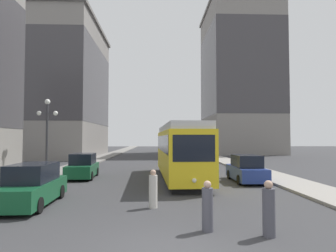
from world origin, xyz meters
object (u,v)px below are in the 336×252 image
(streetcar, at_px, (180,150))
(parked_car_left_mid, at_px, (32,186))
(transit_bus, at_px, (199,146))
(pedestrian_crossing_far, at_px, (153,190))
(pedestrian_on_sidewalk, at_px, (269,210))
(lamp_post_left_near, at_px, (47,127))
(pedestrian_crossing_near, at_px, (207,208))
(parked_car_right_far, at_px, (246,169))
(parked_car_left_near, at_px, (83,167))

(streetcar, relative_size, parked_car_left_mid, 2.68)
(transit_bus, relative_size, pedestrian_crossing_far, 7.93)
(transit_bus, distance_m, pedestrian_on_sidewalk, 30.18)
(lamp_post_left_near, bearing_deg, pedestrian_crossing_near, -49.67)
(transit_bus, height_order, pedestrian_on_sidewalk, transit_bus)
(transit_bus, relative_size, parked_car_left_mid, 2.66)
(transit_bus, xyz_separation_m, pedestrian_crossing_far, (-5.76, -26.30, -1.19))
(transit_bus, bearing_deg, streetcar, -101.54)
(transit_bus, distance_m, parked_car_left_mid, 27.93)
(pedestrian_crossing_near, distance_m, pedestrian_on_sidewalk, 1.85)
(parked_car_right_far, bearing_deg, pedestrian_on_sidewalk, 77.14)
(parked_car_left_near, xyz_separation_m, lamp_post_left_near, (-1.90, -2.07, 2.90))
(parked_car_left_near, distance_m, pedestrian_crossing_far, 10.95)
(lamp_post_left_near, bearing_deg, pedestrian_crossing_far, -45.75)
(pedestrian_crossing_near, bearing_deg, parked_car_left_near, -169.80)
(parked_car_right_far, bearing_deg, pedestrian_crossing_far, 50.26)
(streetcar, relative_size, lamp_post_left_near, 2.37)
(parked_car_left_near, bearing_deg, streetcar, -8.85)
(parked_car_left_near, relative_size, pedestrian_on_sidewalk, 2.58)
(parked_car_left_near, height_order, parked_car_left_mid, same)
(pedestrian_crossing_far, bearing_deg, pedestrian_on_sidewalk, -61.79)
(parked_car_left_mid, xyz_separation_m, pedestrian_crossing_far, (5.38, -0.71, -0.09))
(parked_car_right_far, relative_size, pedestrian_on_sidewalk, 2.69)
(lamp_post_left_near, bearing_deg, parked_car_right_far, -0.83)
(streetcar, distance_m, lamp_post_left_near, 9.32)
(parked_car_left_mid, bearing_deg, lamp_post_left_near, 103.74)
(parked_car_left_near, xyz_separation_m, parked_car_right_far, (11.61, -2.27, 0.00))
(pedestrian_crossing_near, xyz_separation_m, lamp_post_left_near, (-9.05, 10.66, 2.99))
(parked_car_left_mid, distance_m, lamp_post_left_near, 7.59)
(streetcar, bearing_deg, parked_car_left_mid, -133.81)
(transit_bus, height_order, parked_car_left_mid, transit_bus)
(parked_car_left_near, height_order, pedestrian_crossing_near, parked_car_left_near)
(transit_bus, bearing_deg, parked_car_right_far, -87.35)
(parked_car_left_mid, bearing_deg, streetcar, 46.59)
(pedestrian_crossing_near, height_order, pedestrian_on_sidewalk, pedestrian_on_sidewalk)
(pedestrian_crossing_near, distance_m, pedestrian_crossing_far, 3.66)
(streetcar, height_order, lamp_post_left_near, lamp_post_left_near)
(transit_bus, height_order, parked_car_right_far, transit_bus)
(pedestrian_crossing_near, distance_m, lamp_post_left_near, 14.30)
(pedestrian_crossing_far, height_order, pedestrian_on_sidewalk, pedestrian_on_sidewalk)
(streetcar, height_order, pedestrian_crossing_far, streetcar)
(parked_car_right_far, xyz_separation_m, pedestrian_crossing_far, (-6.23, -7.27, -0.09))
(pedestrian_crossing_far, bearing_deg, parked_car_left_mid, 157.58)
(transit_bus, relative_size, pedestrian_on_sidewalk, 7.61)
(pedestrian_crossing_near, bearing_deg, parked_car_right_far, 137.84)
(lamp_post_left_near, bearing_deg, parked_car_left_near, 47.53)
(transit_bus, relative_size, pedestrian_crossing_near, 8.02)
(parked_car_right_far, height_order, pedestrian_crossing_far, parked_car_right_far)
(transit_bus, xyz_separation_m, pedestrian_on_sidewalk, (-2.22, -30.07, -1.16))
(streetcar, xyz_separation_m, lamp_post_left_near, (-9.07, -1.37, 1.64))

